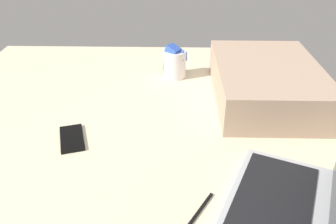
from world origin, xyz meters
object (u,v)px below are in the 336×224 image
Objects in this scene: pillow at (266,82)px; cell_phone at (72,138)px; snack_cup at (175,63)px; laptop at (296,195)px.

cell_phone is at bearing -66.19° from pillow.
snack_cup reaches higher than cell_phone.
snack_cup is 0.99× the size of cell_phone.
laptop reaches higher than snack_cup.
snack_cup is at bearing -135.47° from laptop.
snack_cup is (-73.58, -28.12, 1.56)cm from laptop.
cell_phone is at bearing -91.12° from laptop.
laptop is at bearing -5.12° from pillow.
laptop reaches higher than pillow.
cell_phone is (-27.07, -58.78, -4.01)cm from laptop.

